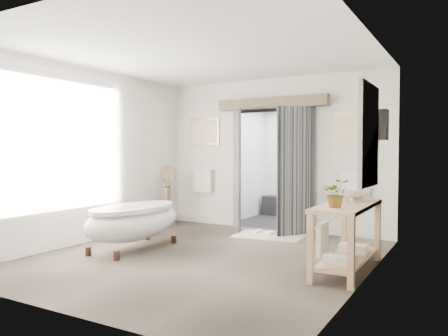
{
  "coord_description": "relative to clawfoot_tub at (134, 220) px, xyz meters",
  "views": [
    {
      "loc": [
        3.33,
        -5.22,
        1.5
      ],
      "look_at": [
        0.0,
        0.6,
        1.25
      ],
      "focal_mm": 35.0,
      "sensor_mm": 36.0,
      "label": 1
    }
  ],
  "objects": [
    {
      "name": "clawfoot_tub",
      "position": [
        0.0,
        0.0,
        0.0
      ],
      "size": [
        0.83,
        1.87,
        0.91
      ],
      "color": "#352015",
      "rests_on": "ground_plane"
    },
    {
      "name": "back_wall_dressing",
      "position": [
        1.19,
        2.44,
        1.12
      ],
      "size": [
        3.82,
        0.74,
        2.52
      ],
      "color": "black",
      "rests_on": "ground_plane"
    },
    {
      "name": "shower_room",
      "position": [
        1.19,
        4.12,
        0.46
      ],
      "size": [
        2.22,
        2.01,
        2.51
      ],
      "color": "black",
      "rests_on": "ground_plane"
    },
    {
      "name": "plant",
      "position": [
        3.14,
        -0.05,
        0.57
      ],
      "size": [
        0.38,
        0.36,
        0.33
      ],
      "primitive_type": "imported",
      "rotation": [
        0.0,
        0.0,
        0.43
      ],
      "color": "gray",
      "rests_on": "vanity"
    },
    {
      "name": "rug",
      "position": [
        1.39,
        2.0,
        -0.44
      ],
      "size": [
        1.26,
        0.9,
        0.01
      ],
      "primitive_type": "cube",
      "rotation": [
        0.0,
        0.0,
        0.09
      ],
      "color": "beige",
      "rests_on": "ground_plane"
    },
    {
      "name": "soap_bottle_a",
      "position": [
        3.06,
        0.47,
        0.49
      ],
      "size": [
        0.09,
        0.09,
        0.18
      ],
      "primitive_type": "imported",
      "rotation": [
        0.0,
        0.0,
        -0.11
      ],
      "color": "gray",
      "rests_on": "vanity"
    },
    {
      "name": "soap_bottle_b",
      "position": [
        3.16,
        1.1,
        0.48
      ],
      "size": [
        0.13,
        0.13,
        0.15
      ],
      "primitive_type": "imported",
      "rotation": [
        0.0,
        0.0,
        0.11
      ],
      "color": "gray",
      "rests_on": "vanity"
    },
    {
      "name": "pedestal_mirror",
      "position": [
        -0.76,
        1.87,
        0.09
      ],
      "size": [
        0.37,
        0.24,
        1.24
      ],
      "color": "brown",
      "rests_on": "ground_plane"
    },
    {
      "name": "slippers",
      "position": [
        1.25,
        2.05,
        -0.4
      ],
      "size": [
        0.36,
        0.28,
        0.05
      ],
      "color": "white",
      "rests_on": "rug"
    },
    {
      "name": "ground_plane",
      "position": [
        1.19,
        0.12,
        -0.45
      ],
      "size": [
        5.0,
        5.0,
        0.0
      ],
      "primitive_type": "plane",
      "color": "#695D4F"
    },
    {
      "name": "basin",
      "position": [
        3.14,
        0.81,
        0.49
      ],
      "size": [
        0.57,
        0.57,
        0.17
      ],
      "primitive_type": "imported",
      "rotation": [
        0.0,
        0.0,
        0.16
      ],
      "color": "white",
      "rests_on": "vanity"
    },
    {
      "name": "room_shell",
      "position": [
        1.15,
        0.0,
        1.41
      ],
      "size": [
        4.52,
        5.02,
        2.91
      ],
      "color": "silver",
      "rests_on": "ground_plane"
    },
    {
      "name": "vanity",
      "position": [
        3.14,
        0.37,
        0.06
      ],
      "size": [
        0.57,
        1.6,
        0.85
      ],
      "color": "tan",
      "rests_on": "ground_plane"
    }
  ]
}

